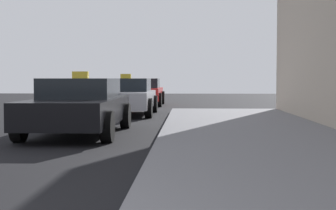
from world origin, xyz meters
The scene contains 3 objects.
car_black centered at (0.11, 8.45, 0.65)m, with size 1.99×4.58×1.43m.
car_silver centered at (0.40, 14.67, 0.65)m, with size 2.07×4.28×1.43m.
car_red centered at (0.38, 21.03, 0.65)m, with size 2.06×4.17×1.27m.
Camera 1 is at (2.59, -3.09, 1.27)m, focal length 54.82 mm.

